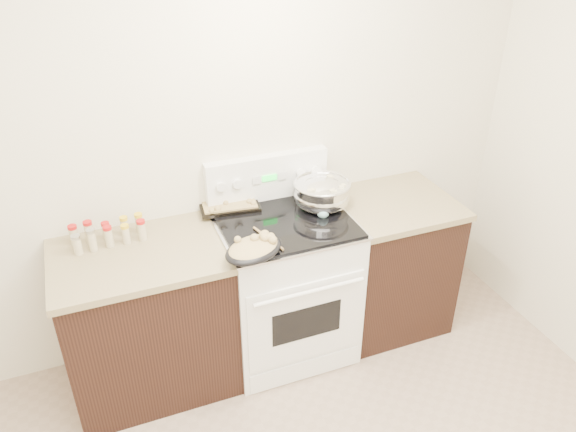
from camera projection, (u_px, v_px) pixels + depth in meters
name	position (u px, v px, depth m)	size (l,w,h in m)	color
room_shell	(350.00, 252.00, 1.58)	(4.10, 3.60, 2.75)	silver
counter_left	(149.00, 319.00, 3.20)	(0.93, 0.67, 0.92)	black
counter_right	(388.00, 262.00, 3.70)	(0.73, 0.67, 0.92)	black
kitchen_range	(285.00, 283.00, 3.45)	(0.78, 0.73, 1.22)	white
mixing_bowl	(322.00, 194.00, 3.33)	(0.42, 0.42, 0.20)	silver
roasting_pan	(254.00, 248.00, 2.88)	(0.39, 0.33, 0.11)	black
baking_sheet	(229.00, 203.00, 3.35)	(0.37, 0.28, 0.06)	black
wooden_spoon	(269.00, 245.00, 2.98)	(0.10, 0.27, 0.04)	#9E7B48
blue_ladle	(323.00, 210.00, 3.25)	(0.11, 0.26, 0.09)	#91CCD8
spice_jars	(107.00, 233.00, 3.02)	(0.40, 0.15, 0.13)	#BFB28C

